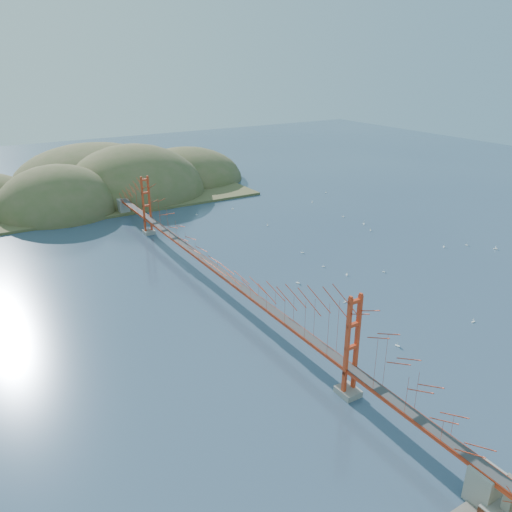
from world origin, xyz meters
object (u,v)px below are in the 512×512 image
fort (506,509)px  sailboat_2 (473,321)px  sailboat_0 (298,283)px  bridge (216,246)px  sailboat_1 (323,266)px

fort → sailboat_2: fort is taller
fort → sailboat_0: 44.44m
bridge → fort: size_ratio=25.51×
bridge → sailboat_2: bearing=-48.0°
bridge → sailboat_0: bearing=-23.2°
sailboat_0 → fort: bearing=-104.7°
sailboat_2 → sailboat_1: (-5.29, 25.38, -0.01)m
bridge → fort: (0.40, -47.98, -6.34)m
bridge → fort: bridge is taller
bridge → sailboat_2: size_ratio=149.10×
fort → sailboat_1: (18.88, 46.11, -0.53)m
fort → sailboat_2: 31.85m
fort → sailboat_1: bearing=67.7°
bridge → sailboat_0: size_ratio=130.03×
sailboat_0 → sailboat_1: 8.20m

